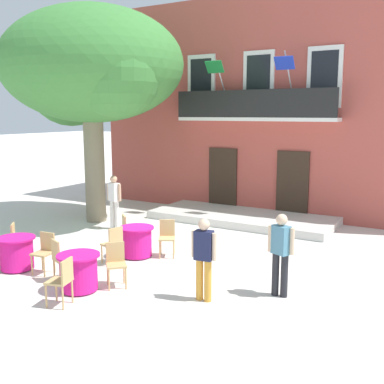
{
  "coord_description": "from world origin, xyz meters",
  "views": [
    {
      "loc": [
        6.34,
        -9.88,
        3.54
      ],
      "look_at": [
        -0.23,
        1.4,
        1.3
      ],
      "focal_mm": 43.08,
      "sensor_mm": 36.0,
      "label": 1
    }
  ],
  "objects_px": {
    "pedestrian_mid_plaza": "(114,199)",
    "cafe_table_near_tree": "(17,253)",
    "cafe_chair_near_tree_1": "(45,250)",
    "pedestrian_near_entrance": "(281,250)",
    "cafe_table_front": "(137,241)",
    "cafe_chair_front_2": "(128,229)",
    "cafe_chair_middle_0": "(62,279)",
    "plane_tree": "(90,70)",
    "cafe_chair_near_tree_2": "(18,239)",
    "cafe_chair_front_0": "(113,243)",
    "cafe_chair_front_1": "(167,235)",
    "cafe_table_middle": "(79,272)",
    "cafe_chair_middle_1": "(116,261)",
    "cafe_chair_middle_2": "(61,257)",
    "pedestrian_by_tree": "(204,255)"
  },
  "relations": [
    {
      "from": "cafe_table_front",
      "to": "cafe_chair_near_tree_1",
      "type": "bearing_deg",
      "value": -118.25
    },
    {
      "from": "cafe_table_near_tree",
      "to": "cafe_chair_front_2",
      "type": "height_order",
      "value": "cafe_chair_front_2"
    },
    {
      "from": "cafe_chair_near_tree_2",
      "to": "cafe_table_middle",
      "type": "bearing_deg",
      "value": -15.28
    },
    {
      "from": "cafe_table_front",
      "to": "cafe_chair_front_2",
      "type": "height_order",
      "value": "cafe_chair_front_2"
    },
    {
      "from": "cafe_table_middle",
      "to": "cafe_chair_front_1",
      "type": "distance_m",
      "value": 2.84
    },
    {
      "from": "cafe_table_middle",
      "to": "cafe_chair_front_0",
      "type": "bearing_deg",
      "value": 105.96
    },
    {
      "from": "cafe_table_front",
      "to": "pedestrian_near_entrance",
      "type": "relative_size",
      "value": 0.53
    },
    {
      "from": "cafe_chair_near_tree_2",
      "to": "cafe_chair_front_0",
      "type": "relative_size",
      "value": 1.0
    },
    {
      "from": "cafe_chair_near_tree_2",
      "to": "cafe_chair_middle_1",
      "type": "xyz_separation_m",
      "value": [
        3.18,
        -0.15,
        0.0
      ]
    },
    {
      "from": "cafe_chair_front_1",
      "to": "pedestrian_near_entrance",
      "type": "xyz_separation_m",
      "value": [
        3.32,
        -1.05,
        0.4
      ]
    },
    {
      "from": "cafe_chair_near_tree_1",
      "to": "pedestrian_mid_plaza",
      "type": "xyz_separation_m",
      "value": [
        -1.22,
        3.88,
        0.42
      ]
    },
    {
      "from": "cafe_table_front",
      "to": "pedestrian_mid_plaza",
      "type": "xyz_separation_m",
      "value": [
        -2.28,
        1.91,
        0.55
      ]
    },
    {
      "from": "cafe_chair_middle_1",
      "to": "pedestrian_near_entrance",
      "type": "height_order",
      "value": "pedestrian_near_entrance"
    },
    {
      "from": "cafe_chair_middle_1",
      "to": "cafe_chair_middle_2",
      "type": "xyz_separation_m",
      "value": [
        -1.2,
        -0.37,
        0.0
      ]
    },
    {
      "from": "cafe_table_front",
      "to": "cafe_chair_middle_0",
      "type": "bearing_deg",
      "value": -78.69
    },
    {
      "from": "cafe_chair_front_0",
      "to": "cafe_table_front",
      "type": "bearing_deg",
      "value": 80.58
    },
    {
      "from": "plane_tree",
      "to": "pedestrian_mid_plaza",
      "type": "xyz_separation_m",
      "value": [
        1.34,
        -0.6,
        -3.96
      ]
    },
    {
      "from": "cafe_chair_middle_0",
      "to": "pedestrian_near_entrance",
      "type": "height_order",
      "value": "pedestrian_near_entrance"
    },
    {
      "from": "cafe_chair_near_tree_1",
      "to": "cafe_chair_near_tree_2",
      "type": "relative_size",
      "value": 1.0
    },
    {
      "from": "pedestrian_by_tree",
      "to": "pedestrian_near_entrance",
      "type": "bearing_deg",
      "value": 38.5
    },
    {
      "from": "plane_tree",
      "to": "cafe_chair_middle_0",
      "type": "height_order",
      "value": "plane_tree"
    },
    {
      "from": "cafe_chair_front_0",
      "to": "pedestrian_near_entrance",
      "type": "distance_m",
      "value": 4.07
    },
    {
      "from": "cafe_chair_near_tree_1",
      "to": "cafe_chair_middle_0",
      "type": "relative_size",
      "value": 1.0
    },
    {
      "from": "cafe_chair_near_tree_1",
      "to": "cafe_chair_near_tree_2",
      "type": "distance_m",
      "value": 1.34
    },
    {
      "from": "cafe_chair_middle_1",
      "to": "cafe_table_middle",
      "type": "bearing_deg",
      "value": -129.11
    },
    {
      "from": "cafe_chair_middle_0",
      "to": "pedestrian_mid_plaza",
      "type": "distance_m",
      "value": 5.79
    },
    {
      "from": "cafe_chair_middle_2",
      "to": "cafe_chair_front_1",
      "type": "distance_m",
      "value": 2.79
    },
    {
      "from": "cafe_chair_near_tree_1",
      "to": "cafe_chair_middle_0",
      "type": "distance_m",
      "value": 2.01
    },
    {
      "from": "cafe_chair_middle_1",
      "to": "cafe_chair_front_0",
      "type": "height_order",
      "value": "same"
    },
    {
      "from": "cafe_chair_front_0",
      "to": "cafe_chair_front_1",
      "type": "height_order",
      "value": "same"
    },
    {
      "from": "cafe_chair_near_tree_2",
      "to": "cafe_chair_front_2",
      "type": "bearing_deg",
      "value": 50.1
    },
    {
      "from": "cafe_chair_near_tree_1",
      "to": "pedestrian_near_entrance",
      "type": "xyz_separation_m",
      "value": [
        4.99,
        1.37,
        0.4
      ]
    },
    {
      "from": "cafe_chair_middle_1",
      "to": "pedestrian_mid_plaza",
      "type": "distance_m",
      "value": 4.85
    },
    {
      "from": "cafe_chair_front_0",
      "to": "cafe_chair_front_2",
      "type": "bearing_deg",
      "value": 112.27
    },
    {
      "from": "cafe_chair_front_2",
      "to": "cafe_chair_front_1",
      "type": "bearing_deg",
      "value": -0.16
    },
    {
      "from": "cafe_chair_front_1",
      "to": "cafe_table_front",
      "type": "bearing_deg",
      "value": -144.28
    },
    {
      "from": "cafe_chair_near_tree_1",
      "to": "cafe_table_middle",
      "type": "height_order",
      "value": "cafe_chair_near_tree_1"
    },
    {
      "from": "cafe_table_near_tree",
      "to": "cafe_table_front",
      "type": "relative_size",
      "value": 1.0
    },
    {
      "from": "cafe_chair_near_tree_1",
      "to": "plane_tree",
      "type": "bearing_deg",
      "value": 119.72
    },
    {
      "from": "cafe_chair_front_1",
      "to": "pedestrian_mid_plaza",
      "type": "xyz_separation_m",
      "value": [
        -2.89,
        1.47,
        0.42
      ]
    },
    {
      "from": "cafe_chair_near_tree_2",
      "to": "cafe_table_front",
      "type": "distance_m",
      "value": 2.88
    },
    {
      "from": "cafe_chair_near_tree_2",
      "to": "pedestrian_near_entrance",
      "type": "bearing_deg",
      "value": 9.37
    },
    {
      "from": "cafe_table_near_tree",
      "to": "cafe_chair_middle_0",
      "type": "relative_size",
      "value": 0.95
    },
    {
      "from": "cafe_chair_front_1",
      "to": "cafe_chair_front_0",
      "type": "bearing_deg",
      "value": -121.85
    },
    {
      "from": "plane_tree",
      "to": "cafe_chair_near_tree_1",
      "type": "xyz_separation_m",
      "value": [
        2.56,
        -4.48,
        -4.37
      ]
    },
    {
      "from": "cafe_table_near_tree",
      "to": "pedestrian_by_tree",
      "type": "bearing_deg",
      "value": 7.55
    },
    {
      "from": "pedestrian_near_entrance",
      "to": "cafe_table_near_tree",
      "type": "bearing_deg",
      "value": -164.93
    },
    {
      "from": "plane_tree",
      "to": "cafe_table_near_tree",
      "type": "distance_m",
      "value": 6.73
    },
    {
      "from": "pedestrian_mid_plaza",
      "to": "cafe_table_near_tree",
      "type": "bearing_deg",
      "value": -83.14
    },
    {
      "from": "cafe_chair_near_tree_1",
      "to": "cafe_chair_front_2",
      "type": "bearing_deg",
      "value": 79.42
    }
  ]
}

